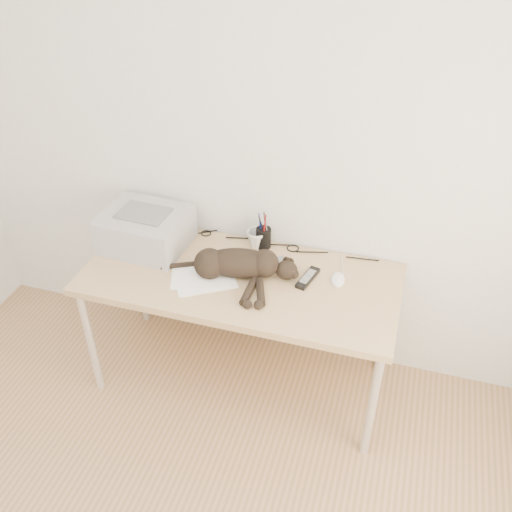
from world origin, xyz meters
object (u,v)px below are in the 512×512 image
(mouse, at_px, (338,277))
(mug, at_px, (257,239))
(printer, at_px, (146,229))
(desk, at_px, (245,287))
(cat, at_px, (235,265))
(pen_cup, at_px, (263,237))

(mouse, bearing_deg, mug, 152.09)
(mug, bearing_deg, printer, -164.77)
(desk, bearing_deg, mouse, 2.79)
(desk, relative_size, mug, 15.23)
(cat, bearing_deg, desk, 62.47)
(desk, bearing_deg, pen_cup, 79.05)
(pen_cup, bearing_deg, mug, -164.12)
(printer, bearing_deg, desk, -3.76)
(desk, xyz_separation_m, pen_cup, (0.04, 0.20, 0.19))
(mug, bearing_deg, desk, -91.28)
(mug, distance_m, pen_cup, 0.04)
(printer, relative_size, cat, 0.64)
(mug, xyz_separation_m, mouse, (0.48, -0.17, -0.03))
(desk, height_order, printer, printer)
(desk, distance_m, mug, 0.27)
(desk, relative_size, mouse, 13.35)
(mug, distance_m, mouse, 0.51)
(mug, relative_size, mouse, 0.88)
(cat, distance_m, mug, 0.29)
(mug, bearing_deg, cat, -95.85)
(cat, bearing_deg, printer, 154.86)
(desk, distance_m, printer, 0.62)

